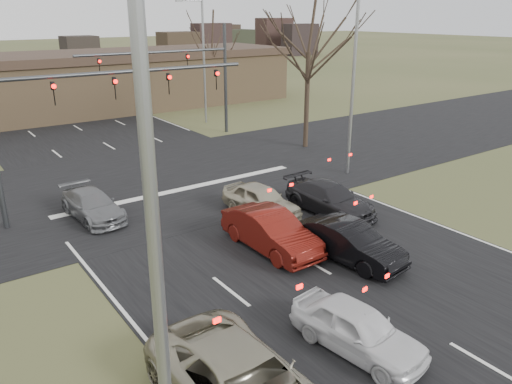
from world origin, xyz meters
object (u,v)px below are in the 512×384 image
Objects in this scene: car_grey_ahead at (92,205)px; car_silver_ahead at (261,200)px; mast_arm_far at (192,68)px; streetlight_right_far at (202,54)px; streetlight_left at (170,274)px; building at (73,83)px; mast_arm_near at (70,102)px; car_black_hatch at (349,242)px; car_white_sedan at (357,328)px; car_charcoal_sedan at (330,198)px; car_red_ahead at (271,231)px; streetlight_right_near at (351,75)px.

car_silver_ahead is at bearing -36.46° from car_grey_ahead.
mast_arm_far is 1.11× the size of streetlight_right_far.
streetlight_left is 2.43× the size of car_silver_ahead.
car_grey_ahead is at bearing -105.22° from building.
car_black_hatch is at bearing -58.36° from mast_arm_near.
mast_arm_far is at bearing -74.42° from building.
building is 39.80m from car_white_sedan.
streetlight_right_far is 26.35m from car_black_hatch.
car_white_sedan is 9.98m from car_charcoal_sedan.
car_charcoal_sedan is at bearing 38.55° from streetlight_left.
streetlight_right_far reaches higher than car_charcoal_sedan.
car_red_ahead is 3.59m from car_silver_ahead.
car_charcoal_sedan is at bearing -38.21° from car_silver_ahead.
streetlight_right_near is at bearing -78.53° from mast_arm_far.
streetlight_right_near is at bearing -91.68° from streetlight_right_far.
mast_arm_near is 1.21× the size of streetlight_right_far.
streetlight_left is at bearing -137.22° from car_silver_ahead.
car_white_sedan is at bearing -109.11° from mast_arm_far.
mast_arm_near and mast_arm_far have the same top height.
mast_arm_near is at bearing 167.95° from streetlight_right_near.
car_grey_ahead is (3.73, 15.91, -4.97)m from streetlight_left.
mast_arm_far reaches higher than building.
mast_arm_near reaches higher than car_red_ahead.
streetlight_right_near reaches higher than mast_arm_far.
car_silver_ahead is at bearing -107.93° from mast_arm_far.
building is at bearing 105.58° from mast_arm_far.
car_grey_ahead is at bearing -83.01° from mast_arm_near.
car_grey_ahead is at bearing -135.49° from mast_arm_far.
car_charcoal_sedan is at bearing -104.36° from streetlight_right_far.
mast_arm_near is 17.38m from streetlight_left.
mast_arm_far is at bearing 60.94° from streetlight_left.
car_red_ahead is (-1.82, 2.39, 0.05)m from car_black_hatch.
streetlight_left is 8.53m from car_white_sedan.
car_grey_ahead is at bearing 145.78° from car_charcoal_sedan.
streetlight_left is 13.01m from car_red_ahead.
car_white_sedan is at bearing -134.03° from streetlight_right_near.
streetlight_right_far reaches higher than car_black_hatch.
mast_arm_near is (-7.23, -25.00, 2.41)m from building.
streetlight_right_far is (3.14, 4.00, 0.57)m from mast_arm_far.
streetlight_left is 12.93m from car_black_hatch.
streetlight_right_near is at bearing 8.98° from car_silver_ahead.
car_silver_ahead is (-0.03, 5.50, -0.02)m from car_black_hatch.
car_silver_ahead reaches higher than car_white_sedan.
streetlight_right_far is at bearing 42.15° from car_grey_ahead.
car_charcoal_sedan is at bearing -36.19° from car_grey_ahead.
car_charcoal_sedan is 1.12× the size of car_grey_ahead.
car_black_hatch is 0.92× the size of car_charcoal_sedan.
building is 10.29× the size of car_silver_ahead.
building is 15.75m from mast_arm_far.
mast_arm_far reaches higher than car_charcoal_sedan.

